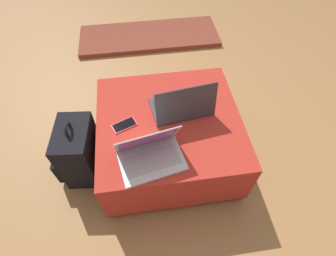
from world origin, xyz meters
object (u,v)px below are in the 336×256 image
(cell_phone, at_px, (124,125))
(backpack, at_px, (78,153))
(laptop_near, at_px, (150,153))
(laptop_far, at_px, (182,106))

(cell_phone, relative_size, backpack, 0.31)
(laptop_near, height_order, backpack, laptop_near)
(laptop_far, height_order, backpack, laptop_far)
(laptop_far, distance_m, backpack, 0.72)
(cell_phone, bearing_deg, laptop_near, -173.58)
(laptop_far, bearing_deg, laptop_near, 45.86)
(laptop_far, bearing_deg, backpack, -0.59)
(laptop_far, relative_size, backpack, 0.77)
(cell_phone, distance_m, backpack, 0.38)
(laptop_near, bearing_deg, backpack, 143.05)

